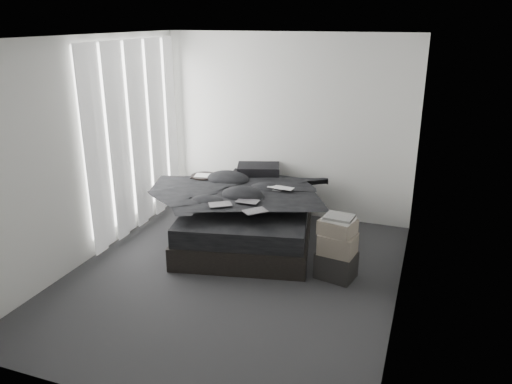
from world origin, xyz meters
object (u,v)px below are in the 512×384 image
(side_stand, at_px, (205,198))
(box_lower, at_px, (336,265))
(laptop, at_px, (279,184))
(bed, at_px, (249,229))

(side_stand, relative_size, box_lower, 1.65)
(laptop, xyz_separation_m, side_stand, (-1.18, 0.25, -0.43))
(side_stand, distance_m, box_lower, 2.34)
(bed, xyz_separation_m, laptop, (0.37, 0.13, 0.63))
(bed, height_order, side_stand, side_stand)
(bed, relative_size, box_lower, 5.14)
(laptop, bearing_deg, box_lower, -33.84)
(bed, xyz_separation_m, box_lower, (1.29, -0.64, 0.01))
(bed, height_order, box_lower, box_lower)
(bed, bearing_deg, box_lower, -38.30)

